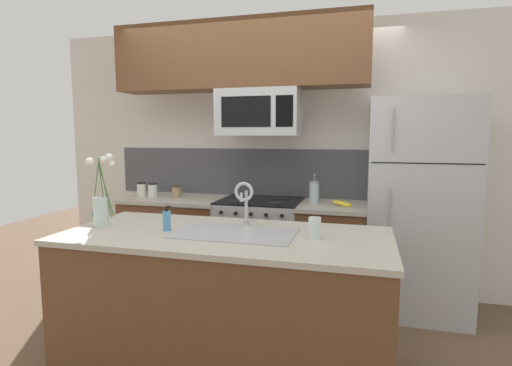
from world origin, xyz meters
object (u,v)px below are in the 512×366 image
Objects in this scene: sink_faucet at (245,198)px; banana_bunch at (342,204)px; flower_vase at (101,205)px; storage_jar_medium at (153,190)px; dish_soap_bottle at (167,220)px; stove_range at (260,247)px; microwave at (260,113)px; storage_jar_tall at (141,189)px; storage_jar_short at (177,192)px; french_press at (314,192)px; drinking_glass at (315,228)px; refrigerator at (418,207)px.

banana_bunch is at bearing 58.31° from sink_faucet.
flower_vase is (-0.94, -0.26, -0.05)m from sink_faucet.
storage_jar_medium is 1.55m from dish_soap_bottle.
stove_range is 1.25× the size of microwave.
banana_bunch is at bearing -1.65° from storage_jar_tall.
storage_jar_medium is 1.17× the size of storage_jar_short.
french_press is at bearing 6.88° from stove_range.
drinking_glass is (0.95, 0.07, -0.01)m from dish_soap_bottle.
storage_jar_tall reaches higher than drinking_glass.
storage_jar_short is (0.38, 0.02, -0.01)m from storage_jar_tall.
storage_jar_tall is at bearing 179.13° from microwave.
microwave reaches higher than french_press.
french_press is at bearing 1.75° from storage_jar_medium.
sink_faucet is at bearing -81.07° from microwave.
refrigerator is at bearing 0.47° from storage_jar_tall.
sink_faucet is 0.98m from flower_vase.
dish_soap_bottle is (0.96, -1.29, -0.00)m from storage_jar_tall.
storage_jar_medium is at bearing 122.94° from dish_soap_bottle.
flower_vase is (-0.78, -1.27, -0.67)m from microwave.
storage_jar_tall is 0.45× the size of sink_faucet.
dish_soap_bottle is at bearing -102.97° from microwave.
storage_jar_medium is at bearing 145.60° from drinking_glass.
storage_jar_short is at bearing 113.90° from dish_soap_bottle.
french_press is 1.29m from drinking_glass.
banana_bunch is 0.30m from french_press.
drinking_glass is 0.25× the size of flower_vase.
storage_jar_medium is 0.27× the size of flower_vase.
drinking_glass is (-0.73, -1.24, 0.06)m from refrigerator.
storage_jar_medium is 0.81× the size of dish_soap_bottle.
stove_range is at bearing 118.41° from drinking_glass.
refrigerator is at bearing 7.24° from banana_bunch.
storage_jar_short is at bearing 93.89° from flower_vase.
storage_jar_tall is (-2.64, -0.02, 0.07)m from refrigerator.
flower_vase is (-1.28, -1.35, 0.05)m from french_press.
microwave is 2.43× the size of sink_faucet.
refrigerator is at bearing 0.83° from stove_range.
microwave reaches higher than storage_jar_tall.
drinking_glass is at bearing -82.88° from french_press.
sink_faucet is at bearing 159.81° from drinking_glass.
microwave is 1.46m from storage_jar_tall.
storage_jar_medium is at bearing 141.09° from sink_faucet.
stove_range is 8.13× the size of storage_jar_short.
storage_jar_medium is 1.35m from flower_vase.
microwave is at bearing 118.83° from drinking_glass.
banana_bunch is 0.62× the size of sink_faucet.
sink_faucet is 2.43× the size of drinking_glass.
microwave is at bearing -170.76° from french_press.
refrigerator is 14.49× the size of drinking_glass.
sink_faucet reaches higher than storage_jar_medium.
storage_jar_medium is at bearing 105.08° from flower_vase.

